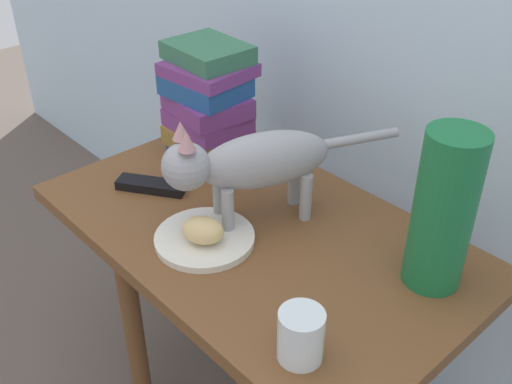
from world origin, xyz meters
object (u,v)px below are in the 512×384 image
Objects in this scene: tv_remote at (151,185)px; plate at (205,238)px; green_vase at (443,211)px; book_stack at (208,104)px; bread_roll at (203,230)px; side_table at (256,258)px; cat at (250,163)px; candle_jar at (301,338)px.

plate is at bearing -41.19° from tv_remote.
book_stack is at bearing -179.39° from green_vase.
book_stack is (-0.26, 0.23, 0.09)m from bread_roll.
green_vase is 1.91× the size of tv_remote.
side_table is 4.59× the size of plate.
green_vase is (0.35, 0.22, 0.14)m from plate.
side_table is 0.21m from cat.
bread_roll is 0.24m from tv_remote.
bread_roll is 0.30× the size of book_stack.
side_table is 5.83× the size of tv_remote.
tv_remote is (-0.23, 0.04, -0.03)m from bread_roll.
cat is 0.36m from green_vase.
candle_jar reaches higher than tv_remote.
bread_roll is 0.36m from book_stack.
book_stack is (-0.28, 0.11, 0.21)m from side_table.
plate is 0.22m from tv_remote.
book_stack is 3.14× the size of candle_jar.
plate reaches higher than side_table.
candle_jar is (-0.03, -0.29, -0.11)m from green_vase.
side_table is at bearing -21.76° from book_stack.
bread_roll reaches higher than side_table.
plate is 0.17m from cat.
tv_remote is at bearing 169.56° from candle_jar.
cat reaches higher than bread_roll.
bread_roll is at bearing -87.18° from cat.
cat is at bearing 86.63° from plate.
plate is at bearing -93.37° from cat.
cat is (0.01, 0.11, 0.13)m from plate.
side_table is 10.94× the size of bread_roll.
cat is at bearing -22.41° from book_stack.
side_table is 0.36m from candle_jar.
tv_remote is at bearing -160.50° from cat.
candle_jar is at bearing -30.11° from cat.
candle_jar is 0.55m from tv_remote.
tv_remote is at bearing -161.25° from green_vase.
tv_remote is at bearing -163.37° from side_table.
bread_roll is 0.31m from candle_jar.
tv_remote reaches higher than side_table.
book_stack is 0.60m from green_vase.
side_table is 3.06× the size of green_vase.
plate is at bearing 167.66° from candle_jar.
plate is 0.36m from book_stack.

